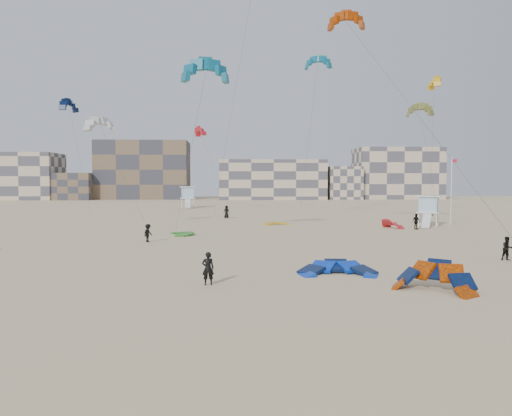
{
  "coord_description": "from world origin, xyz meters",
  "views": [
    {
      "loc": [
        -1.75,
        -24.18,
        5.35
      ],
      "look_at": [
        -0.4,
        6.0,
        3.77
      ],
      "focal_mm": 35.0,
      "sensor_mm": 36.0,
      "label": 1
    }
  ],
  "objects_px": {
    "kitesurfer_main": "(208,268)",
    "kite_ground_blue": "(338,275)",
    "kite_ground_orange": "(433,291)",
    "lifeguard_tower_near": "(429,211)"
  },
  "relations": [
    {
      "from": "kite_ground_blue",
      "to": "lifeguard_tower_near",
      "type": "bearing_deg",
      "value": 65.92
    },
    {
      "from": "kite_ground_orange",
      "to": "kitesurfer_main",
      "type": "relative_size",
      "value": 2.25
    },
    {
      "from": "kite_ground_blue",
      "to": "kite_ground_orange",
      "type": "height_order",
      "value": "kite_ground_orange"
    },
    {
      "from": "kite_ground_blue",
      "to": "lifeguard_tower_near",
      "type": "height_order",
      "value": "lifeguard_tower_near"
    },
    {
      "from": "kite_ground_orange",
      "to": "lifeguard_tower_near",
      "type": "xyz_separation_m",
      "value": [
        13.71,
        35.22,
        1.84
      ]
    },
    {
      "from": "kite_ground_blue",
      "to": "kite_ground_orange",
      "type": "bearing_deg",
      "value": -45.23
    },
    {
      "from": "kite_ground_orange",
      "to": "lifeguard_tower_near",
      "type": "relative_size",
      "value": 0.7
    },
    {
      "from": "kitesurfer_main",
      "to": "kite_ground_blue",
      "type": "bearing_deg",
      "value": -168.8
    },
    {
      "from": "kite_ground_blue",
      "to": "kitesurfer_main",
      "type": "distance_m",
      "value": 7.85
    },
    {
      "from": "kite_ground_orange",
      "to": "kitesurfer_main",
      "type": "xyz_separation_m",
      "value": [
        -11.1,
        2.01,
        0.87
      ]
    }
  ]
}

